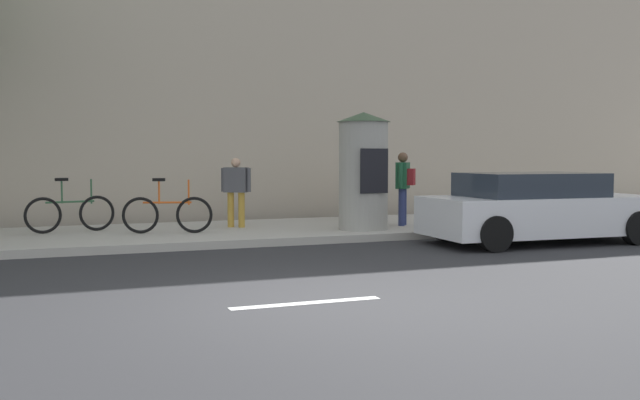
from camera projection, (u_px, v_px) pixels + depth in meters
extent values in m
plane|color=#2B2B2D|center=(306.00, 303.00, 8.15)|extent=(80.00, 80.00, 0.00)
cube|color=#B2ADA3|center=(188.00, 234.00, 14.65)|extent=(36.00, 4.00, 0.15)
cube|color=silver|center=(306.00, 303.00, 8.15)|extent=(1.80, 0.16, 0.01)
cube|color=#B7A893|center=(150.00, 51.00, 19.03)|extent=(36.00, 5.00, 8.93)
cylinder|color=#9E9B93|center=(363.00, 176.00, 14.85)|extent=(1.02, 1.02, 2.23)
cone|color=#334C33|center=(364.00, 117.00, 14.78)|extent=(1.12, 1.12, 0.20)
cube|color=black|center=(374.00, 171.00, 14.36)|extent=(0.61, 0.02, 0.90)
cylinder|color=#B78C33|center=(354.00, 204.00, 17.21)|extent=(0.14, 0.14, 0.77)
cylinder|color=#B78C33|center=(353.00, 203.00, 17.41)|extent=(0.14, 0.14, 0.77)
cube|color=silver|center=(353.00, 176.00, 17.27)|extent=(0.35, 0.45, 0.54)
cylinder|color=silver|center=(355.00, 177.00, 17.03)|extent=(0.09, 0.09, 0.52)
cylinder|color=silver|center=(352.00, 176.00, 17.52)|extent=(0.09, 0.09, 0.52)
sphere|color=brown|center=(353.00, 161.00, 17.25)|extent=(0.21, 0.21, 0.21)
cylinder|color=navy|center=(402.00, 207.00, 15.65)|extent=(0.14, 0.14, 0.81)
cylinder|color=navy|center=(403.00, 207.00, 15.87)|extent=(0.14, 0.14, 0.81)
cube|color=#1E5938|center=(403.00, 175.00, 15.71)|extent=(0.47, 0.51, 0.57)
cylinder|color=#1E5938|center=(400.00, 176.00, 15.45)|extent=(0.09, 0.09, 0.55)
cylinder|color=#1E5938|center=(405.00, 175.00, 15.98)|extent=(0.09, 0.09, 0.55)
sphere|color=brown|center=(403.00, 157.00, 15.69)|extent=(0.22, 0.22, 0.22)
cube|color=maroon|center=(411.00, 177.00, 15.66)|extent=(0.30, 0.32, 0.36)
cylinder|color=#B78C33|center=(231.00, 210.00, 15.36)|extent=(0.14, 0.14, 0.75)
cylinder|color=#B78C33|center=(242.00, 210.00, 15.30)|extent=(0.14, 0.14, 0.75)
cube|color=#4C4C51|center=(236.00, 180.00, 15.29)|extent=(0.54, 0.48, 0.53)
cylinder|color=#4C4C51|center=(223.00, 180.00, 15.35)|extent=(0.09, 0.09, 0.51)
cylinder|color=#4C4C51|center=(249.00, 180.00, 15.22)|extent=(0.09, 0.09, 0.51)
sphere|color=tan|center=(236.00, 163.00, 15.26)|extent=(0.20, 0.20, 0.20)
torus|color=black|center=(140.00, 215.00, 14.09)|extent=(0.71, 0.26, 0.72)
torus|color=black|center=(194.00, 215.00, 14.18)|extent=(0.71, 0.26, 0.72)
cylinder|color=#D85919|center=(167.00, 202.00, 14.12)|extent=(0.92, 0.31, 0.04)
cylinder|color=#D85919|center=(159.00, 192.00, 14.09)|extent=(0.04, 0.04, 0.45)
cylinder|color=#D85919|center=(189.00, 192.00, 14.14)|extent=(0.04, 0.04, 0.50)
cube|color=black|center=(159.00, 180.00, 14.07)|extent=(0.26, 0.16, 0.06)
torus|color=black|center=(43.00, 215.00, 14.05)|extent=(0.72, 0.20, 0.72)
torus|color=black|center=(97.00, 213.00, 14.61)|extent=(0.72, 0.20, 0.72)
cylinder|color=#2D5938|center=(70.00, 202.00, 14.31)|extent=(0.93, 0.22, 0.04)
cylinder|color=#2D5938|center=(62.00, 192.00, 14.22)|extent=(0.04, 0.04, 0.45)
cylinder|color=#2D5938|center=(91.00, 191.00, 14.53)|extent=(0.04, 0.04, 0.50)
cube|color=black|center=(62.00, 179.00, 14.20)|extent=(0.25, 0.15, 0.06)
cube|color=silver|center=(539.00, 215.00, 13.79)|extent=(4.52, 2.00, 0.72)
cube|color=#262D38|center=(530.00, 185.00, 13.68)|extent=(2.56, 1.74, 0.45)
cylinder|color=black|center=(494.00, 234.00, 12.48)|extent=(0.65, 0.24, 0.64)
cylinder|color=black|center=(445.00, 225.00, 14.11)|extent=(0.65, 0.24, 0.64)
cylinder|color=black|center=(637.00, 228.00, 13.50)|extent=(0.65, 0.24, 0.64)
cylinder|color=black|center=(576.00, 220.00, 15.13)|extent=(0.65, 0.24, 0.64)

